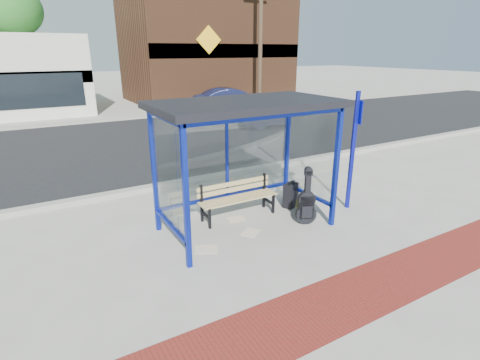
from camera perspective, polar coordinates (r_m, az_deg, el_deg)
ground at (r=7.31m, az=0.93°, el=-7.16°), size 120.00×120.00×0.00m
brick_paver_strip at (r=5.57m, az=15.55°, el=-17.18°), size 60.00×1.00×0.01m
curb_near at (r=9.69m, az=-7.96°, el=-0.18°), size 60.00×0.25×0.12m
street_asphalt at (r=14.39m, az=-15.83°, el=5.43°), size 60.00×10.00×0.00m
curb_far at (r=19.27m, az=-19.85°, el=8.55°), size 60.00×0.25×0.12m
far_sidewalk at (r=21.13m, az=-20.86°, el=9.13°), size 60.00×4.00×0.01m
bus_shelter at (r=6.71m, az=0.71°, el=9.13°), size 3.30×1.80×2.42m
storefront_brown at (r=26.65m, az=-5.17°, el=19.01°), size 10.00×7.08×6.40m
tree_mid at (r=27.69m, az=-31.62°, el=21.14°), size 3.60×3.60×7.03m
tree_right at (r=31.93m, az=-0.28°, el=23.15°), size 3.60×3.60×7.03m
utility_pole_east at (r=22.70m, az=3.14°, el=21.34°), size 1.60×0.24×8.00m
bench at (r=7.59m, az=-0.44°, el=-2.49°), size 1.65×0.42×0.78m
guitar_bag at (r=7.40m, az=10.09°, el=-3.70°), size 0.41×0.26×1.10m
suitcase at (r=8.18m, az=7.75°, el=-2.30°), size 0.39×0.33×0.59m
backpack at (r=7.87m, az=9.44°, el=-4.11°), size 0.31×0.28×0.35m
sign_post at (r=8.08m, az=16.92°, el=5.16°), size 0.16×0.29×2.49m
newspaper_a at (r=6.56m, az=-5.15°, el=-10.47°), size 0.48×0.44×0.01m
newspaper_b at (r=7.09m, az=1.66°, el=-7.99°), size 0.47×0.45×0.01m
newspaper_c at (r=7.62m, az=-0.59°, el=-5.98°), size 0.38×0.32×0.01m
parked_car at (r=20.66m, az=-1.15°, el=12.02°), size 4.21×1.95×1.34m
fire_hydrant at (r=23.81m, az=6.35°, el=12.12°), size 0.30×0.20×0.67m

